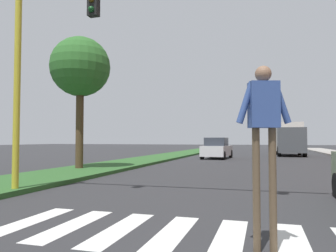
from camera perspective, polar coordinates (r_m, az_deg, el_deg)
name	(u,v)px	position (r m, az deg, el deg)	size (l,w,h in m)	color
ground_plane	(257,158)	(27.32, 15.35, -5.46)	(140.00, 140.00, 0.00)	#2D2D30
crosswalk	(229,238)	(5.26, 10.75, -18.81)	(7.65, 2.20, 0.01)	silver
median_strip	(163,157)	(26.51, -0.94, -5.48)	(3.23, 64.00, 0.15)	#2D5B28
tree_mid	(80,68)	(16.31, -15.17, 9.83)	(2.85, 2.85, 6.26)	#4C3823
traffic_light_gantry	(90,31)	(9.01, -13.48, 15.97)	(7.96, 0.30, 6.00)	gold
pedestrian_performer	(264,127)	(4.53, 16.50, -0.16)	(0.74, 0.34, 2.49)	brown
sedan_midblock	(217,149)	(25.95, 8.58, -3.99)	(2.12, 4.13, 1.65)	silver
sedan_distant	(284,146)	(41.33, 19.74, -3.26)	(2.29, 4.72, 1.68)	black
truck_box_delivery	(290,138)	(32.50, 20.59, -2.01)	(2.40, 6.20, 3.10)	#474C51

